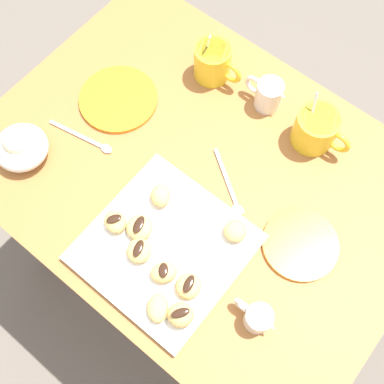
{
  "coord_description": "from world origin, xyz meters",
  "views": [
    {
      "loc": [
        0.27,
        -0.36,
        1.7
      ],
      "look_at": [
        0.02,
        -0.05,
        0.77
      ],
      "focal_mm": 45.14,
      "sensor_mm": 36.0,
      "label": 1
    }
  ],
  "objects_px": {
    "cream_pitcher_white": "(268,94)",
    "beignet_3": "(235,231)",
    "coffee_mug_yellow_right": "(317,128)",
    "beignet_7": "(158,308)",
    "beignet_5": "(189,286)",
    "beignet_8": "(115,222)",
    "ice_cream_bowl": "(20,146)",
    "saucer_orange_right": "(118,99)",
    "beignet_6": "(181,315)",
    "coffee_mug_yellow_left": "(213,61)",
    "beignet_4": "(161,195)",
    "saucer_orange_left": "(301,244)",
    "chocolate_sauce_pitcher": "(258,318)",
    "beignet_2": "(140,227)",
    "dining_table": "(199,199)",
    "beignet_1": "(139,251)",
    "pastry_plate_square": "(165,248)",
    "beignet_0": "(164,272)"
  },
  "relations": [
    {
      "from": "ice_cream_bowl",
      "to": "beignet_5",
      "type": "bearing_deg",
      "value": -0.67
    },
    {
      "from": "coffee_mug_yellow_right",
      "to": "beignet_0",
      "type": "relative_size",
      "value": 2.53
    },
    {
      "from": "chocolate_sauce_pitcher",
      "to": "beignet_0",
      "type": "xyz_separation_m",
      "value": [
        -0.19,
        -0.04,
        0.0
      ]
    },
    {
      "from": "cream_pitcher_white",
      "to": "beignet_7",
      "type": "distance_m",
      "value": 0.53
    },
    {
      "from": "saucer_orange_left",
      "to": "beignet_7",
      "type": "distance_m",
      "value": 0.32
    },
    {
      "from": "ice_cream_bowl",
      "to": "beignet_5",
      "type": "distance_m",
      "value": 0.47
    },
    {
      "from": "cream_pitcher_white",
      "to": "saucer_orange_right",
      "type": "distance_m",
      "value": 0.34
    },
    {
      "from": "dining_table",
      "to": "coffee_mug_yellow_right",
      "type": "xyz_separation_m",
      "value": [
        0.14,
        0.22,
        0.2
      ]
    },
    {
      "from": "coffee_mug_yellow_left",
      "to": "beignet_4",
      "type": "height_order",
      "value": "coffee_mug_yellow_left"
    },
    {
      "from": "beignet_3",
      "to": "beignet_7",
      "type": "relative_size",
      "value": 0.86
    },
    {
      "from": "coffee_mug_yellow_right",
      "to": "ice_cream_bowl",
      "type": "relative_size",
      "value": 1.13
    },
    {
      "from": "chocolate_sauce_pitcher",
      "to": "saucer_orange_left",
      "type": "relative_size",
      "value": 0.59
    },
    {
      "from": "beignet_7",
      "to": "saucer_orange_left",
      "type": "bearing_deg",
      "value": 63.87
    },
    {
      "from": "dining_table",
      "to": "beignet_6",
      "type": "height_order",
      "value": "beignet_6"
    },
    {
      "from": "cream_pitcher_white",
      "to": "beignet_3",
      "type": "bearing_deg",
      "value": -65.92
    },
    {
      "from": "chocolate_sauce_pitcher",
      "to": "saucer_orange_right",
      "type": "relative_size",
      "value": 0.51
    },
    {
      "from": "pastry_plate_square",
      "to": "beignet_1",
      "type": "bearing_deg",
      "value": -126.23
    },
    {
      "from": "coffee_mug_yellow_right",
      "to": "cream_pitcher_white",
      "type": "xyz_separation_m",
      "value": [
        -0.13,
        0.01,
        -0.01
      ]
    },
    {
      "from": "coffee_mug_yellow_right",
      "to": "beignet_5",
      "type": "xyz_separation_m",
      "value": [
        -0.0,
        -0.43,
        -0.02
      ]
    },
    {
      "from": "dining_table",
      "to": "beignet_8",
      "type": "relative_size",
      "value": 19.1
    },
    {
      "from": "beignet_3",
      "to": "cream_pitcher_white",
      "type": "bearing_deg",
      "value": 114.08
    },
    {
      "from": "coffee_mug_yellow_left",
      "to": "beignet_4",
      "type": "distance_m",
      "value": 0.35
    },
    {
      "from": "beignet_5",
      "to": "beignet_8",
      "type": "bearing_deg",
      "value": 177.8
    },
    {
      "from": "chocolate_sauce_pitcher",
      "to": "beignet_2",
      "type": "relative_size",
      "value": 1.7
    },
    {
      "from": "coffee_mug_yellow_left",
      "to": "beignet_5",
      "type": "height_order",
      "value": "coffee_mug_yellow_left"
    },
    {
      "from": "beignet_3",
      "to": "beignet_8",
      "type": "height_order",
      "value": "beignet_8"
    },
    {
      "from": "saucer_orange_left",
      "to": "beignet_5",
      "type": "bearing_deg",
      "value": -119.24
    },
    {
      "from": "dining_table",
      "to": "beignet_6",
      "type": "xyz_separation_m",
      "value": [
        0.16,
        -0.26,
        0.19
      ]
    },
    {
      "from": "beignet_0",
      "to": "pastry_plate_square",
      "type": "bearing_deg",
      "value": 129.04
    },
    {
      "from": "cream_pitcher_white",
      "to": "chocolate_sauce_pitcher",
      "type": "relative_size",
      "value": 1.14
    },
    {
      "from": "beignet_2",
      "to": "beignet_6",
      "type": "xyz_separation_m",
      "value": [
        0.17,
        -0.08,
        0.0
      ]
    },
    {
      "from": "beignet_0",
      "to": "beignet_2",
      "type": "height_order",
      "value": "beignet_0"
    },
    {
      "from": "pastry_plate_square",
      "to": "beignet_0",
      "type": "relative_size",
      "value": 5.71
    },
    {
      "from": "saucer_orange_left",
      "to": "dining_table",
      "type": "bearing_deg",
      "value": -179.79
    },
    {
      "from": "coffee_mug_yellow_right",
      "to": "beignet_1",
      "type": "xyz_separation_m",
      "value": [
        -0.12,
        -0.44,
        -0.02
      ]
    },
    {
      "from": "saucer_orange_right",
      "to": "beignet_6",
      "type": "distance_m",
      "value": 0.52
    },
    {
      "from": "ice_cream_bowl",
      "to": "saucer_orange_left",
      "type": "xyz_separation_m",
      "value": [
        0.59,
        0.21,
        -0.03
      ]
    },
    {
      "from": "beignet_5",
      "to": "beignet_8",
      "type": "distance_m",
      "value": 0.2
    },
    {
      "from": "ice_cream_bowl",
      "to": "saucer_orange_right",
      "type": "relative_size",
      "value": 0.64
    },
    {
      "from": "coffee_mug_yellow_right",
      "to": "beignet_0",
      "type": "height_order",
      "value": "coffee_mug_yellow_right"
    },
    {
      "from": "saucer_orange_right",
      "to": "beignet_8",
      "type": "relative_size",
      "value": 3.6
    },
    {
      "from": "chocolate_sauce_pitcher",
      "to": "beignet_4",
      "type": "relative_size",
      "value": 1.86
    },
    {
      "from": "dining_table",
      "to": "beignet_1",
      "type": "xyz_separation_m",
      "value": [
        0.02,
        -0.22,
        0.19
      ]
    },
    {
      "from": "pastry_plate_square",
      "to": "beignet_1",
      "type": "distance_m",
      "value": 0.06
    },
    {
      "from": "coffee_mug_yellow_right",
      "to": "beignet_7",
      "type": "height_order",
      "value": "coffee_mug_yellow_right"
    },
    {
      "from": "beignet_0",
      "to": "beignet_4",
      "type": "relative_size",
      "value": 1.06
    },
    {
      "from": "coffee_mug_yellow_left",
      "to": "coffee_mug_yellow_right",
      "type": "bearing_deg",
      "value": 0.0
    },
    {
      "from": "dining_table",
      "to": "saucer_orange_right",
      "type": "bearing_deg",
      "value": 174.24
    },
    {
      "from": "ice_cream_bowl",
      "to": "beignet_1",
      "type": "bearing_deg",
      "value": -2.12
    },
    {
      "from": "pastry_plate_square",
      "to": "dining_table",
      "type": "bearing_deg",
      "value": 106.07
    }
  ]
}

